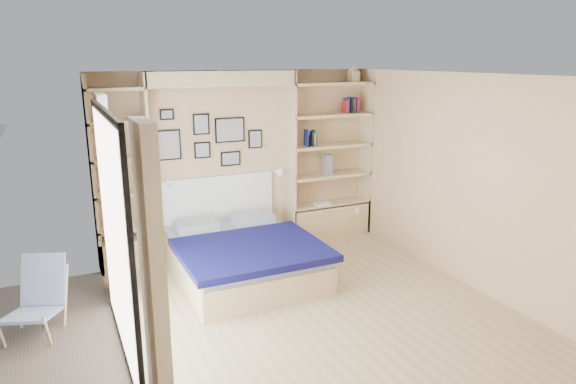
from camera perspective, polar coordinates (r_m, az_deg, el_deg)
name	(u,v)px	position (r m, az deg, el deg)	size (l,w,h in m)	color
ground	(313,310)	(5.74, 2.78, -12.95)	(4.50, 4.50, 0.00)	tan
room_shell	(231,187)	(6.53, -6.31, 0.57)	(4.50, 4.50, 4.50)	tan
bed	(242,255)	(6.48, -5.11, -7.02)	(1.68, 2.10, 1.07)	beige
photo_gallery	(209,138)	(7.07, -8.79, 5.92)	(1.48, 0.02, 0.82)	black
reading_lamps	(226,177)	(7.00, -6.92, 1.70)	(1.92, 0.12, 0.15)	silver
shelf_decor	(321,125)	(7.53, 3.74, 7.42)	(3.48, 0.23, 2.03)	#A51E1E
deck_chair	(37,298)	(5.74, -26.08, -10.54)	(0.68, 0.86, 0.75)	tan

